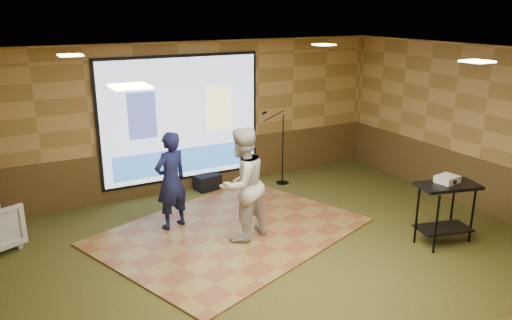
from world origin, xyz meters
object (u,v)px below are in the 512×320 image
dance_floor (231,231)px  projector (447,179)px  projector_screen (182,120)px  player_right (242,185)px  av_table (446,202)px  player_left (171,181)px  duffel_bag (208,182)px  mic_stand (280,161)px

dance_floor → projector: size_ratio=12.35×
projector_screen → player_right: bearing=-89.5°
projector_screen → av_table: bearing=-56.4°
player_left → duffel_bag: player_left is taller
av_table → player_right: bearing=150.0°
dance_floor → player_left: 1.31m
player_left → projector: (3.67, -2.49, 0.19)m
player_left → dance_floor: bearing=124.3°
projector → mic_stand: 3.72m
player_right → dance_floor: bearing=-101.2°
dance_floor → player_right: size_ratio=2.22×
projector_screen → projector: (2.84, -4.16, -0.43)m
dance_floor → mic_stand: (1.97, 1.69, 0.48)m
av_table → projector_screen: bearing=123.6°
player_left → av_table: bearing=126.4°
av_table → mic_stand: 3.74m
projector_screen → duffel_bag: (0.43, -0.19, -1.32)m
player_left → av_table: 4.44m
projector_screen → player_right: (0.02, -2.62, -0.53)m
projector_screen → dance_floor: size_ratio=0.81×
dance_floor → projector: projector is taller
dance_floor → mic_stand: mic_stand is taller
player_right → projector: (2.82, -1.54, 0.10)m
player_left → av_table: size_ratio=1.68×
player_right → av_table: player_right is taller
player_right → projector_screen: bearing=-109.6°
dance_floor → av_table: (2.83, -1.95, 0.69)m
av_table → mic_stand: (-0.87, 3.63, -0.21)m
av_table → mic_stand: size_ratio=0.61×
projector_screen → player_left: (-0.83, -1.67, -0.61)m
projector_screen → av_table: projector_screen is taller
dance_floor → duffel_bag: duffel_bag is taller
dance_floor → av_table: size_ratio=4.10×
av_table → projector: projector is taller
projector → mic_stand: (-0.91, 3.57, -0.56)m
projector → player_left: bearing=137.7°
projector_screen → player_right: projector_screen is taller
duffel_bag → player_left: bearing=-130.3°
player_left → player_right: size_ratio=0.91×
player_right → projector: size_ratio=5.57×
mic_stand → duffel_bag: bearing=179.3°
projector_screen → player_left: bearing=-116.3°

